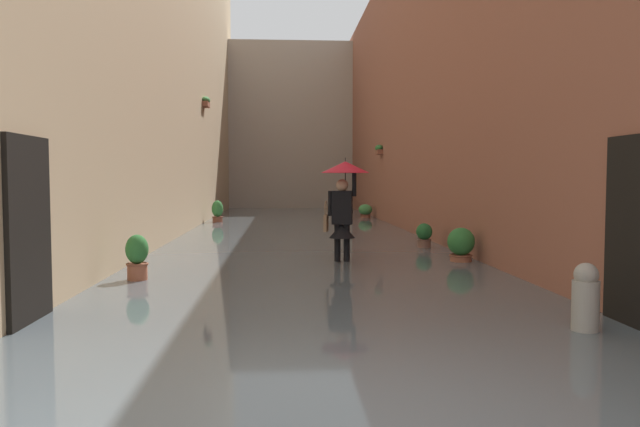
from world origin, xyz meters
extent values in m
plane|color=slate|center=(0.00, -14.28, 0.00)|extent=(71.42, 71.42, 0.00)
cube|color=#515B60|center=(0.00, -14.28, 0.07)|extent=(7.40, 34.57, 0.14)
cube|color=#935642|center=(-4.20, -14.28, 4.68)|extent=(1.80, 32.57, 9.36)
cube|color=black|center=(-3.28, -2.39, 1.10)|extent=(0.08, 1.10, 2.20)
cube|color=brown|center=(-3.20, -19.10, 2.72)|extent=(0.20, 0.70, 0.18)
ellipsoid|color=#2D7033|center=(-3.20, -19.10, 2.88)|extent=(0.28, 0.76, 0.24)
cube|color=tan|center=(4.20, -14.28, 6.37)|extent=(1.80, 32.57, 12.75)
cube|color=black|center=(3.28, -3.02, 1.10)|extent=(0.08, 1.10, 2.20)
cube|color=brown|center=(3.20, -18.36, 4.39)|extent=(0.20, 0.70, 0.18)
ellipsoid|color=#428947|center=(3.20, -18.36, 4.55)|extent=(0.28, 0.76, 0.24)
cube|color=#A89989|center=(0.00, -29.47, 4.51)|extent=(10.20, 1.80, 9.02)
cube|color=#4C4233|center=(-0.57, -7.71, 0.05)|extent=(0.16, 0.26, 0.10)
cylinder|color=black|center=(-0.57, -7.71, 0.48)|extent=(0.14, 0.14, 0.75)
cube|color=#4C4233|center=(-0.75, -7.67, 0.05)|extent=(0.16, 0.26, 0.10)
cylinder|color=black|center=(-0.75, -7.67, 0.48)|extent=(0.14, 0.14, 0.75)
cube|color=black|center=(-0.66, -7.69, 1.17)|extent=(0.42, 0.30, 0.64)
cone|color=black|center=(-0.66, -7.69, 0.73)|extent=(0.60, 0.60, 0.28)
sphere|color=tan|center=(-0.66, -7.69, 1.60)|extent=(0.23, 0.23, 0.23)
cylinder|color=black|center=(-0.88, -7.64, 1.61)|extent=(0.10, 0.10, 0.44)
cylinder|color=black|center=(-0.44, -7.74, 1.25)|extent=(0.10, 0.10, 0.48)
cylinder|color=black|center=(-0.72, -7.68, 1.72)|extent=(0.02, 0.02, 0.45)
cone|color=red|center=(-0.72, -7.68, 1.94)|extent=(0.93, 0.93, 0.22)
cylinder|color=black|center=(-0.72, -7.68, 2.08)|extent=(0.01, 0.01, 0.08)
cube|color=#8C6B4C|center=(-0.35, -7.74, 0.87)|extent=(0.12, 0.29, 0.32)
torus|color=#8C6B4C|center=(-0.35, -7.74, 1.15)|extent=(0.09, 0.30, 0.30)
cylinder|color=#9E563D|center=(2.76, -5.78, 0.19)|extent=(0.31, 0.31, 0.39)
torus|color=brown|center=(2.76, -5.78, 0.39)|extent=(0.34, 0.34, 0.04)
ellipsoid|color=#2D7033|center=(2.76, -5.78, 0.62)|extent=(0.35, 0.35, 0.46)
cylinder|color=#9E563D|center=(-2.94, -7.57, 0.13)|extent=(0.41, 0.41, 0.25)
torus|color=brown|center=(-2.94, -7.57, 0.25)|extent=(0.44, 0.44, 0.04)
ellipsoid|color=#2D7033|center=(-2.94, -7.57, 0.52)|extent=(0.52, 0.52, 0.53)
cylinder|color=brown|center=(-2.90, -20.58, 0.12)|extent=(0.41, 0.41, 0.25)
torus|color=brown|center=(-2.90, -20.58, 0.25)|extent=(0.45, 0.45, 0.04)
ellipsoid|color=#428947|center=(-2.90, -20.58, 0.46)|extent=(0.56, 0.56, 0.43)
cylinder|color=brown|center=(2.84, -18.43, 0.16)|extent=(0.36, 0.36, 0.32)
torus|color=brown|center=(2.84, -18.43, 0.32)|extent=(0.40, 0.40, 0.04)
ellipsoid|color=#387F3D|center=(2.84, -18.43, 0.62)|extent=(0.41, 0.41, 0.60)
cylinder|color=brown|center=(-2.79, -9.95, 0.15)|extent=(0.30, 0.30, 0.31)
torus|color=brown|center=(-2.79, -9.95, 0.31)|extent=(0.34, 0.34, 0.04)
ellipsoid|color=#23602D|center=(-2.79, -9.95, 0.50)|extent=(0.37, 0.37, 0.38)
cylinder|color=gray|center=(-2.68, -2.26, 0.33)|extent=(0.28, 0.28, 0.66)
sphere|color=gray|center=(-2.68, -2.26, 0.73)|extent=(0.25, 0.25, 0.25)
camera|label=1|loc=(0.49, 3.80, 1.73)|focal=33.99mm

